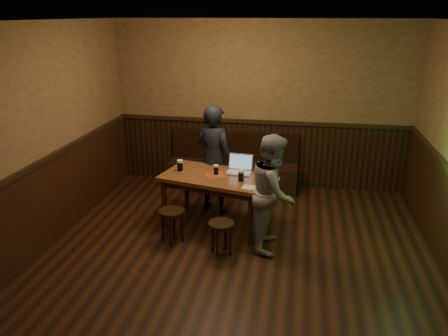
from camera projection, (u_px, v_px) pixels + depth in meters
name	position (u px, v px, depth m)	size (l,w,h in m)	color
room	(234.00, 173.00, 4.86)	(5.04, 6.04, 2.84)	black
bench	(233.00, 170.00, 7.57)	(2.20, 0.50, 0.95)	black
pub_table	(216.00, 182.00, 6.04)	(1.59, 1.12, 0.77)	#563918
stool_left	(172.00, 217.00, 5.70)	(0.38, 0.38, 0.46)	black
stool_right	(221.00, 229.00, 5.41)	(0.39, 0.39, 0.44)	black
pint_left	(180.00, 166.00, 6.12)	(0.11, 0.11, 0.17)	#B33816
pint_mid	(216.00, 170.00, 5.99)	(0.09, 0.09, 0.14)	#B33816
pint_right	(241.00, 176.00, 5.75)	(0.10, 0.10, 0.16)	#B33816
laptop	(239.00, 168.00, 6.10)	(0.38, 0.32, 0.25)	silver
menu	(251.00, 188.00, 5.57)	(0.22, 0.15, 0.00)	silver
person_suit	(214.00, 159.00, 6.49)	(0.60, 0.39, 1.65)	black
person_grey	(273.00, 192.00, 5.48)	(0.73, 0.57, 1.50)	gray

